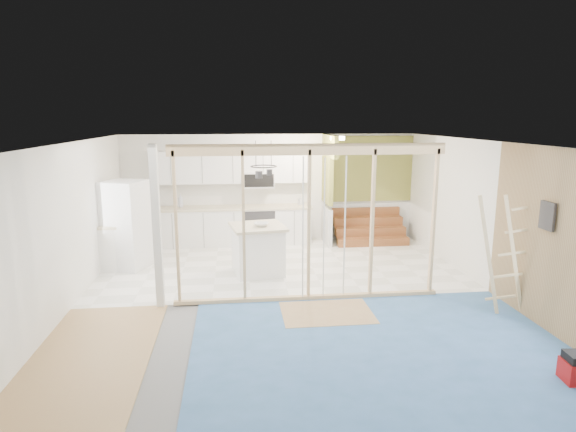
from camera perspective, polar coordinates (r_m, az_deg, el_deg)
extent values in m
cube|color=slate|center=(8.11, 0.28, -10.02)|extent=(7.00, 8.00, 0.01)
cube|color=white|center=(7.55, 0.30, 8.65)|extent=(7.00, 8.00, 0.01)
cube|color=white|center=(11.64, -2.06, 3.27)|extent=(7.00, 0.01, 2.60)
cube|color=white|center=(3.98, 7.36, -13.69)|extent=(7.00, 0.01, 2.60)
cube|color=white|center=(8.10, -25.12, -1.55)|extent=(0.01, 8.00, 2.60)
cube|color=white|center=(8.85, 23.42, -0.37)|extent=(0.01, 8.00, 2.60)
cube|color=white|center=(9.98, -1.09, -5.75)|extent=(7.00, 4.00, 0.02)
cube|color=#4B77B7|center=(6.53, 11.58, -15.83)|extent=(5.00, 4.00, 0.02)
cube|color=tan|center=(6.51, -23.27, -16.66)|extent=(1.50, 4.00, 0.02)
cube|color=tan|center=(7.63, 4.63, -11.36)|extent=(1.40, 1.00, 0.01)
cube|color=#E1B589|center=(7.60, 2.57, 7.90)|extent=(4.40, 0.09, 0.18)
cube|color=#E1B589|center=(8.13, 2.41, -9.60)|extent=(4.40, 0.09, 0.06)
cube|color=silver|center=(7.77, -15.29, -1.38)|extent=(0.12, 0.14, 2.60)
cube|color=#E1B589|center=(7.73, -13.09, -1.34)|extent=(0.04, 0.09, 2.40)
cube|color=#E1B589|center=(7.68, -5.28, -1.16)|extent=(0.04, 0.09, 2.40)
cube|color=#E1B589|center=(7.77, 2.49, -0.97)|extent=(0.05, 0.09, 2.40)
cube|color=#E1B589|center=(8.00, 9.94, -0.77)|extent=(0.04, 0.09, 2.40)
cube|color=#E1B589|center=(8.35, 16.86, -0.57)|extent=(0.04, 0.09, 2.40)
cylinder|color=silver|center=(7.74, 1.78, -1.62)|extent=(0.02, 0.02, 2.35)
cylinder|color=silver|center=(7.92, 6.75, -1.39)|extent=(0.02, 0.02, 2.35)
cylinder|color=silver|center=(7.83, 4.29, -1.49)|extent=(0.02, 0.02, 2.35)
cube|color=white|center=(11.47, -6.40, -1.29)|extent=(3.60, 0.60, 0.88)
cube|color=beige|center=(11.38, -6.45, 0.99)|extent=(3.66, 0.64, 0.05)
cube|color=white|center=(10.65, -18.84, -2.86)|extent=(0.60, 1.60, 0.88)
cube|color=beige|center=(10.55, -19.01, -0.42)|extent=(0.64, 1.64, 0.05)
cube|color=white|center=(11.36, -6.56, 5.79)|extent=(3.60, 0.34, 0.75)
cube|color=silver|center=(11.37, -3.49, 4.33)|extent=(0.72, 0.38, 0.36)
cube|color=black|center=(11.18, -3.44, 4.21)|extent=(0.68, 0.02, 0.30)
cube|color=olive|center=(11.31, 4.71, 5.55)|extent=(0.10, 0.90, 1.60)
cube|color=silver|center=(11.54, 4.60, -1.13)|extent=(0.10, 0.90, 0.90)
cube|color=olive|center=(10.59, 5.50, 8.10)|extent=(0.10, 0.50, 0.50)
cube|color=olive|center=(11.98, 9.51, 5.53)|extent=(2.20, 0.04, 1.60)
cube|color=silver|center=(12.19, 9.30, -0.56)|extent=(2.20, 0.04, 0.90)
cube|color=brown|center=(11.54, 10.04, -3.07)|extent=(1.70, 0.26, 0.20)
cube|color=brown|center=(11.73, 9.72, -1.80)|extent=(1.70, 0.26, 0.20)
cube|color=brown|center=(11.93, 9.40, -0.58)|extent=(1.70, 0.26, 0.20)
cube|color=brown|center=(12.13, 9.10, 0.60)|extent=(1.70, 0.26, 0.20)
torus|color=black|center=(9.45, -2.90, 5.89)|extent=(0.52, 0.52, 0.02)
cylinder|color=black|center=(9.42, -3.84, 7.39)|extent=(0.01, 0.01, 0.50)
cylinder|color=black|center=(9.44, -2.00, 7.42)|extent=(0.01, 0.01, 0.50)
cylinder|color=#333337|center=(9.36, -3.47, 4.91)|extent=(0.14, 0.14, 0.14)
cylinder|color=#333337|center=(9.57, -2.21, 5.19)|extent=(0.12, 0.12, 0.12)
cube|color=#333337|center=(7.59, 28.38, 0.02)|extent=(0.04, 0.30, 0.40)
cylinder|color=#FFEABF|center=(10.74, 5.88, 9.16)|extent=(0.32, 0.32, 0.08)
cube|color=white|center=(10.09, -18.71, -1.04)|extent=(0.98, 0.96, 1.77)
cube|color=#333337|center=(10.01, -16.62, -1.00)|extent=(0.27, 0.67, 1.74)
cube|color=white|center=(9.33, -3.58, -4.23)|extent=(1.01, 1.01, 0.89)
cube|color=beige|center=(9.21, -3.62, -1.28)|extent=(1.13, 1.13, 0.05)
imported|color=silver|center=(9.12, -3.17, -1.01)|extent=(0.32, 0.32, 0.07)
imported|color=silver|center=(11.49, -12.62, 1.81)|extent=(0.14, 0.14, 0.31)
imported|color=silver|center=(11.56, 1.49, 1.89)|extent=(0.12, 0.12, 0.21)
cube|color=#D6BB83|center=(7.91, 22.67, -4.35)|extent=(0.43, 0.17, 1.84)
cube|color=#D6BB83|center=(8.12, 25.18, -4.18)|extent=(0.43, 0.17, 1.84)
cube|color=#D6BB83|center=(8.24, 23.87, -8.83)|extent=(0.43, 0.17, 0.12)
cube|color=#D6BB83|center=(8.17, 24.52, -6.44)|extent=(0.43, 0.17, 0.12)
cube|color=#D6BB83|center=(8.11, 25.18, -4.01)|extent=(0.43, 0.17, 0.12)
cube|color=#D6BB83|center=(8.07, 25.84, -1.54)|extent=(0.43, 0.17, 0.12)
cube|color=#D6BB83|center=(8.04, 26.51, 0.94)|extent=(0.43, 0.17, 0.12)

